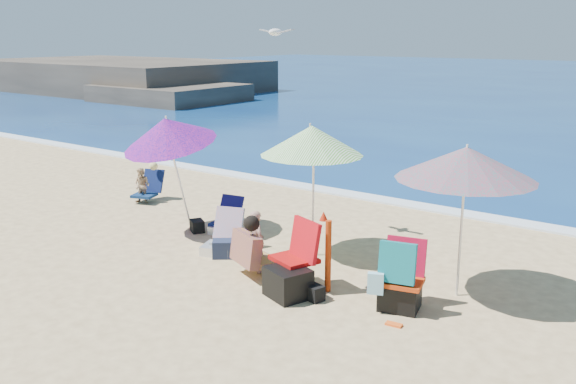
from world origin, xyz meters
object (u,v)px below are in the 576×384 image
Objects in this scene: umbrella_blue at (167,131)px; chair_rainbow at (223,241)px; furled_umbrella at (327,248)px; umbrella_turquoise at (466,163)px; umbrella_striped at (312,141)px; chair_navy at (226,223)px; camp_chair_right at (399,284)px; seagull at (275,32)px; person_left at (144,185)px; person_center at (253,244)px; camp_chair_left at (291,274)px.

chair_rainbow is (1.48, -0.23, -1.71)m from umbrella_blue.
umbrella_turquoise is at bearing 30.79° from furled_umbrella.
umbrella_striped is 3.30× the size of chair_navy.
chair_rainbow is at bearing 174.98° from camp_chair_right.
seagull is at bearing 153.43° from camp_chair_right.
chair_navy is at bearing 158.20° from furled_umbrella.
umbrella_striped is at bearing -27.12° from seagull.
umbrella_striped is 2.29m from chair_rainbow.
umbrella_blue is at bearing -29.31° from person_left.
person_center is (-0.24, -1.22, -1.45)m from umbrella_striped.
furled_umbrella is 1.28m from person_center.
chair_navy is 4.26m from camp_chair_right.
camp_chair_left reaches higher than chair_rainbow.
umbrella_blue is 2.69× the size of person_left.
camp_chair_left reaches higher than person_center.
umbrella_blue is 2.97m from person_center.
furled_umbrella is 6.10m from person_left.
seagull is (-2.20, 1.71, 2.97)m from furled_umbrella.
person_center is (-0.93, 0.29, 0.17)m from camp_chair_left.
umbrella_striped is 1.98m from furled_umbrella.
umbrella_blue reaches higher than person_center.
camp_chair_right is 1.00× the size of person_center.
umbrella_turquoise reaches higher than person_center.
furled_umbrella reaches higher than person_center.
umbrella_striped is at bearing 132.84° from furled_umbrella.
camp_chair_left is at bearing -129.37° from furled_umbrella.
person_left reaches higher than chair_navy.
umbrella_blue reaches higher than camp_chair_right.
umbrella_blue is at bearing 164.45° from person_center.
umbrella_blue is 3.92m from camp_chair_left.
camp_chair_left is (-0.34, -0.41, -0.33)m from furled_umbrella.
umbrella_blue is at bearing -142.15° from chair_navy.
umbrella_striped is at bearing -7.52° from person_left.
furled_umbrella is at bearing -16.58° from person_left.
chair_rainbow reaches higher than chair_navy.
umbrella_striped reaches higher than camp_chair_left.
umbrella_striped is at bearing 114.44° from camp_chair_left.
person_center reaches higher than person_left.
person_center is at bearing -37.30° from chair_navy.
person_left is at bearing 179.48° from seagull.
person_center is at bearing -62.76° from seagull.
umbrella_striped is (-2.60, 0.17, 0.03)m from umbrella_turquoise.
person_left is (-4.82, 0.64, -1.54)m from umbrella_striped.
umbrella_striped is at bearing 10.75° from umbrella_blue.
camp_chair_right is 7.16m from person_left.
furled_umbrella reaches higher than camp_chair_right.
seagull is (3.64, -0.03, 3.22)m from person_left.
umbrella_blue is 2.27m from chair_rainbow.
umbrella_striped reaches higher than person_left.
camp_chair_left is (1.97, -0.76, 0.12)m from chair_rainbow.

